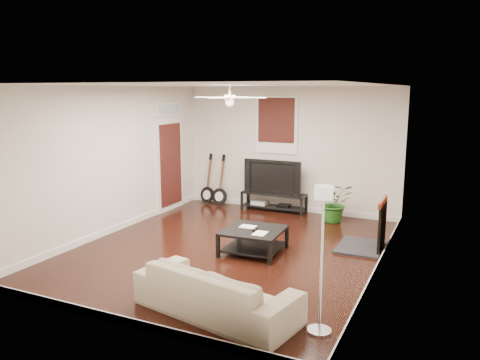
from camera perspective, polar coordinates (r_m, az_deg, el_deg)
The scene contains 14 objects.
room at distance 8.00m, azimuth -1.22°, elevation 1.27°, with size 5.01×6.01×2.81m.
brick_accent at distance 8.24m, azimuth 17.73°, elevation 1.04°, with size 0.02×2.20×2.80m, color #AA5636.
fireplace at distance 8.48m, azimuth 15.43°, elevation -5.08°, with size 0.80×1.10×0.92m, color black.
window_back at distance 10.76m, azimuth 4.39°, elevation 6.65°, with size 1.00×0.06×1.30m, color black.
door_left at distance 10.87m, azimuth -8.43°, elevation 2.89°, with size 0.08×1.00×2.50m, color white.
tv_stand at distance 10.84m, azimuth 4.06°, elevation -2.64°, with size 1.49×0.40×0.42m, color black.
tv at distance 10.73m, azimuth 4.15°, elevation 0.47°, with size 1.34×0.18×0.77m, color black.
coffee_table at distance 8.11m, azimuth 1.63°, elevation -7.32°, with size 0.96×0.96×0.41m, color black.
sofa at distance 5.96m, azimuth -2.90°, elevation -13.12°, with size 2.10×0.82×0.61m, color tan.
floor_lamp at distance 5.41m, azimuth 9.78°, elevation -9.55°, with size 0.28×0.28×1.72m, color silver, non-canonical shape.
potted_plant at distance 10.06m, azimuth 11.29°, elevation -2.69°, with size 0.74×0.64×0.82m, color #215E1B.
guitar_left at distance 11.44m, azimuth -3.97°, elevation 0.16°, with size 0.38×0.27×1.23m, color black, non-canonical shape.
guitar_right at distance 11.25m, azimuth -2.49°, elevation -0.01°, with size 0.38×0.27×1.23m, color black, non-canonical shape.
ceiling_fan at distance 7.89m, azimuth -1.25°, elevation 9.90°, with size 1.24×1.24×0.32m, color white, non-canonical shape.
Camera 1 is at (3.50, -7.07, 2.72)m, focal length 35.46 mm.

